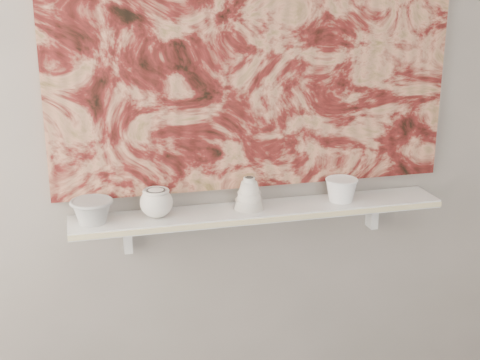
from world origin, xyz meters
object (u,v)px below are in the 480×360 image
object	(u,v)px
bell_vessel	(249,193)
bowl_white	(341,190)
cup_cream	(156,203)
shelf	(260,212)
painting	(255,40)
bowl_grey	(92,211)

from	to	relation	value
bell_vessel	bowl_white	distance (m)	0.37
cup_cream	bell_vessel	xyz separation A→B (m)	(0.34, 0.00, 0.01)
shelf	painting	world-z (taller)	painting
shelf	cup_cream	size ratio (longest dim) A/B	11.83
cup_cream	bowl_white	size ratio (longest dim) A/B	0.95
painting	cup_cream	xyz separation A→B (m)	(-0.39, -0.08, -0.56)
painting	cup_cream	distance (m)	0.68
painting	bowl_grey	bearing A→B (deg)	-172.50
bowl_white	bell_vessel	bearing A→B (deg)	180.00
bell_vessel	bowl_white	xyz separation A→B (m)	(0.37, 0.00, -0.02)
bowl_grey	bowl_white	world-z (taller)	bowl_white
shelf	painting	size ratio (longest dim) A/B	0.93
shelf	bowl_white	xyz separation A→B (m)	(0.32, 0.00, 0.06)
cup_cream	bowl_white	world-z (taller)	cup_cream
cup_cream	bowl_white	xyz separation A→B (m)	(0.71, 0.00, -0.01)
bowl_grey	bell_vessel	xyz separation A→B (m)	(0.57, 0.00, 0.02)
shelf	bowl_grey	xyz separation A→B (m)	(-0.61, 0.00, 0.06)
cup_cream	bell_vessel	distance (m)	0.34
bowl_white	painting	bearing A→B (deg)	165.99
painting	bowl_white	size ratio (longest dim) A/B	12.04
painting	bowl_white	world-z (taller)	painting
painting	bell_vessel	distance (m)	0.56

